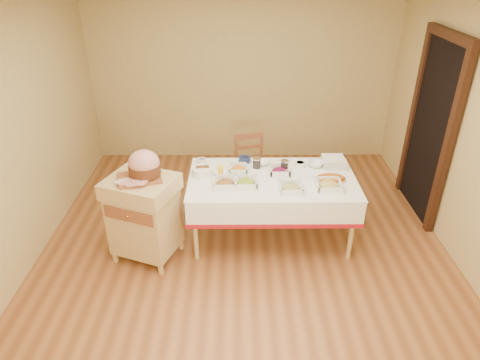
# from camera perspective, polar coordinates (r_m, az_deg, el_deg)

# --- Properties ---
(room_shell) EXTENTS (5.00, 5.00, 5.00)m
(room_shell) POSITION_cam_1_polar(r_m,az_deg,el_deg) (4.14, 0.73, 4.87)
(room_shell) COLOR brown
(room_shell) RESTS_ON ground
(doorway) EXTENTS (0.09, 1.10, 2.20)m
(doorway) POSITION_cam_1_polar(r_m,az_deg,el_deg) (5.53, 24.17, 6.49)
(doorway) COLOR black
(doorway) RESTS_ON ground
(dining_table) EXTENTS (1.82, 1.02, 0.76)m
(dining_table) POSITION_cam_1_polar(r_m,az_deg,el_deg) (4.74, 4.24, -1.45)
(dining_table) COLOR tan
(dining_table) RESTS_ON ground
(butcher_cart) EXTENTS (0.82, 0.76, 0.94)m
(butcher_cart) POSITION_cam_1_polar(r_m,az_deg,el_deg) (4.56, -12.67, -4.40)
(butcher_cart) COLOR tan
(butcher_cart) RESTS_ON ground
(dining_chair) EXTENTS (0.47, 0.46, 0.88)m
(dining_chair) POSITION_cam_1_polar(r_m,az_deg,el_deg) (5.55, 1.50, 1.70)
(dining_chair) COLOR brown
(dining_chair) RESTS_ON ground
(ham_on_board) EXTENTS (0.44, 0.42, 0.29)m
(ham_on_board) POSITION_cam_1_polar(r_m,az_deg,el_deg) (4.32, -12.74, 1.77)
(ham_on_board) COLOR brown
(ham_on_board) RESTS_ON butcher_cart
(serving_dish_a) EXTENTS (0.25, 0.24, 0.11)m
(serving_dish_a) POSITION_cam_1_polar(r_m,az_deg,el_deg) (4.48, -1.99, -0.39)
(serving_dish_a) COLOR silver
(serving_dish_a) RESTS_ON dining_table
(serving_dish_b) EXTENTS (0.24, 0.24, 0.10)m
(serving_dish_b) POSITION_cam_1_polar(r_m,az_deg,el_deg) (4.50, 0.79, -0.31)
(serving_dish_b) COLOR silver
(serving_dish_b) RESTS_ON dining_table
(serving_dish_c) EXTENTS (0.24, 0.24, 0.10)m
(serving_dish_c) POSITION_cam_1_polar(r_m,az_deg,el_deg) (4.43, 6.80, -1.02)
(serving_dish_c) COLOR silver
(serving_dish_c) RESTS_ON dining_table
(serving_dish_d) EXTENTS (0.26, 0.26, 0.10)m
(serving_dish_d) POSITION_cam_1_polar(r_m,az_deg,el_deg) (4.54, 11.75, -0.64)
(serving_dish_d) COLOR silver
(serving_dish_d) RESTS_ON dining_table
(serving_dish_e) EXTENTS (0.21, 0.20, 0.10)m
(serving_dish_e) POSITION_cam_1_polar(r_m,az_deg,el_deg) (4.77, -0.24, 1.49)
(serving_dish_e) COLOR silver
(serving_dish_e) RESTS_ON dining_table
(serving_dish_f) EXTENTS (0.23, 0.22, 0.10)m
(serving_dish_f) POSITION_cam_1_polar(r_m,az_deg,el_deg) (4.75, 5.31, 1.23)
(serving_dish_f) COLOR silver
(serving_dish_f) RESTS_ON dining_table
(small_bowl_left) EXTENTS (0.11, 0.11, 0.05)m
(small_bowl_left) POSITION_cam_1_polar(r_m,az_deg,el_deg) (4.99, -5.17, 2.61)
(small_bowl_left) COLOR silver
(small_bowl_left) RESTS_ON dining_table
(small_bowl_mid) EXTENTS (0.14, 0.14, 0.06)m
(small_bowl_mid) POSITION_cam_1_polar(r_m,az_deg,el_deg) (4.98, 0.62, 2.78)
(small_bowl_mid) COLOR navy
(small_bowl_mid) RESTS_ON dining_table
(small_bowl_right) EXTENTS (0.11, 0.11, 0.05)m
(small_bowl_right) POSITION_cam_1_polar(r_m,az_deg,el_deg) (4.93, 8.02, 2.11)
(small_bowl_right) COLOR silver
(small_bowl_right) RESTS_ON dining_table
(bowl_white_imported) EXTENTS (0.18, 0.18, 0.04)m
(bowl_white_imported) POSITION_cam_1_polar(r_m,az_deg,el_deg) (4.94, 3.02, 2.30)
(bowl_white_imported) COLOR silver
(bowl_white_imported) RESTS_ON dining_table
(bowl_small_imported) EXTENTS (0.18, 0.18, 0.05)m
(bowl_small_imported) POSITION_cam_1_polar(r_m,az_deg,el_deg) (4.96, 10.04, 2.08)
(bowl_small_imported) COLOR silver
(bowl_small_imported) RESTS_ON dining_table
(preserve_jar_left) EXTENTS (0.10, 0.10, 0.12)m
(preserve_jar_left) POSITION_cam_1_polar(r_m,az_deg,el_deg) (4.84, 2.25, 2.23)
(preserve_jar_left) COLOR silver
(preserve_jar_left) RESTS_ON dining_table
(preserve_jar_right) EXTENTS (0.09, 0.09, 0.12)m
(preserve_jar_right) POSITION_cam_1_polar(r_m,az_deg,el_deg) (4.82, 5.96, 1.93)
(preserve_jar_right) COLOR silver
(preserve_jar_right) RESTS_ON dining_table
(mustard_bottle) EXTENTS (0.06, 0.06, 0.18)m
(mustard_bottle) POSITION_cam_1_polar(r_m,az_deg,el_deg) (4.62, -2.61, 1.18)
(mustard_bottle) COLOR yellow
(mustard_bottle) RESTS_ON dining_table
(bread_basket) EXTENTS (0.23, 0.23, 0.10)m
(bread_basket) POSITION_cam_1_polar(r_m,az_deg,el_deg) (4.71, -5.01, 1.19)
(bread_basket) COLOR white
(bread_basket) RESTS_ON dining_table
(plate_stack) EXTENTS (0.25, 0.25, 0.10)m
(plate_stack) POSITION_cam_1_polar(r_m,az_deg,el_deg) (4.99, 12.34, 2.36)
(plate_stack) COLOR silver
(plate_stack) RESTS_ON dining_table
(brass_platter) EXTENTS (0.31, 0.22, 0.04)m
(brass_platter) POSITION_cam_1_polar(r_m,az_deg,el_deg) (4.70, 12.02, 0.18)
(brass_platter) COLOR gold
(brass_platter) RESTS_ON dining_table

